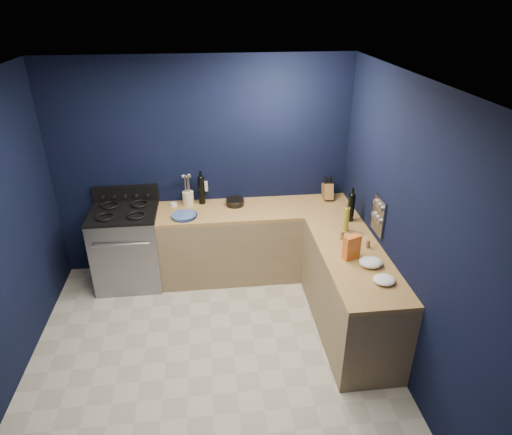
{
  "coord_description": "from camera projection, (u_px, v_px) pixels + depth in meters",
  "views": [
    {
      "loc": [
        0.07,
        -3.23,
        3.18
      ],
      "look_at": [
        0.55,
        1.0,
        1.0
      ],
      "focal_mm": 31.02,
      "sensor_mm": 36.0,
      "label": 1
    }
  ],
  "objects": [
    {
      "name": "cab_right",
      "position": [
        350.0,
        295.0,
        4.5
      ],
      "size": [
        0.63,
        1.67,
        0.86
      ],
      "primitive_type": "cube",
      "color": "#877250",
      "rests_on": "floor"
    },
    {
      "name": "wall_back",
      "position": [
        203.0,
        169.0,
        5.26
      ],
      "size": [
        3.5,
        0.02,
        2.6
      ],
      "primitive_type": "cube",
      "color": "black",
      "rests_on": "ground"
    },
    {
      "name": "cab_back",
      "position": [
        256.0,
        242.0,
        5.43
      ],
      "size": [
        2.3,
        0.63,
        0.86
      ],
      "primitive_type": "cube",
      "color": "#877250",
      "rests_on": "floor"
    },
    {
      "name": "top_right",
      "position": [
        355.0,
        257.0,
        4.29
      ],
      "size": [
        0.63,
        1.67,
        0.04
      ],
      "primitive_type": "cube",
      "color": "brown",
      "rests_on": "cab_right"
    },
    {
      "name": "oven_door",
      "position": [
        125.0,
        263.0,
        4.98
      ],
      "size": [
        0.59,
        0.02,
        0.42
      ],
      "primitive_type": "cube",
      "color": "black",
      "rests_on": "gas_range"
    },
    {
      "name": "backguard",
      "position": [
        126.0,
        193.0,
        5.25
      ],
      "size": [
        0.76,
        0.06,
        0.2
      ],
      "primitive_type": "cube",
      "color": "black",
      "rests_on": "gas_range"
    },
    {
      "name": "spice_jar_near",
      "position": [
        342.0,
        235.0,
        4.54
      ],
      "size": [
        0.05,
        0.05,
        0.09
      ],
      "primitive_type": "cylinder",
      "rotation": [
        0.0,
        0.0,
        0.28
      ],
      "color": "olive",
      "rests_on": "top_right"
    },
    {
      "name": "towel_end",
      "position": [
        384.0,
        280.0,
        3.87
      ],
      "size": [
        0.25,
        0.24,
        0.06
      ],
      "primitive_type": "ellipsoid",
      "rotation": [
        0.0,
        0.0,
        -0.4
      ],
      "color": "white",
      "rests_on": "top_right"
    },
    {
      "name": "ramekin",
      "position": [
        174.0,
        204.0,
        5.27
      ],
      "size": [
        0.1,
        0.1,
        0.03
      ],
      "primitive_type": "cylinder",
      "rotation": [
        0.0,
        0.0,
        -0.25
      ],
      "color": "white",
      "rests_on": "top_back"
    },
    {
      "name": "top_back",
      "position": [
        256.0,
        210.0,
        5.23
      ],
      "size": [
        2.3,
        0.63,
        0.04
      ],
      "primitive_type": "cube",
      "color": "brown",
      "rests_on": "cab_back"
    },
    {
      "name": "lemon_basket",
      "position": [
        235.0,
        202.0,
        5.27
      ],
      "size": [
        0.22,
        0.22,
        0.08
      ],
      "primitive_type": "cylinder",
      "rotation": [
        0.0,
        0.0,
        -0.02
      ],
      "color": "black",
      "rests_on": "top_back"
    },
    {
      "name": "wall_right",
      "position": [
        405.0,
        232.0,
        3.88
      ],
      "size": [
        0.02,
        3.5,
        2.6
      ],
      "primitive_type": "cube",
      "color": "black",
      "rests_on": "ground"
    },
    {
      "name": "wall_outlet",
      "position": [
        204.0,
        186.0,
        5.34
      ],
      "size": [
        0.09,
        0.02,
        0.13
      ],
      "primitive_type": "cube",
      "color": "white",
      "rests_on": "wall_back"
    },
    {
      "name": "ceiling",
      "position": [
        194.0,
        83.0,
        3.11
      ],
      "size": [
        3.5,
        3.5,
        0.02
      ],
      "primitive_type": "cube",
      "color": "silver",
      "rests_on": "ground"
    },
    {
      "name": "wall_front",
      "position": [
        208.0,
        425.0,
        2.15
      ],
      "size": [
        3.5,
        0.02,
        2.6
      ],
      "primitive_type": "cube",
      "color": "black",
      "rests_on": "ground"
    },
    {
      "name": "spice_panel",
      "position": [
        379.0,
        216.0,
        4.42
      ],
      "size": [
        0.02,
        0.28,
        0.38
      ],
      "primitive_type": "cube",
      "color": "gray",
      "rests_on": "wall_right"
    },
    {
      "name": "wine_bottle_right",
      "position": [
        351.0,
        208.0,
        4.87
      ],
      "size": [
        0.09,
        0.09,
        0.31
      ],
      "primitive_type": "cylinder",
      "rotation": [
        0.0,
        0.0,
        0.23
      ],
      "color": "black",
      "rests_on": "top_right"
    },
    {
      "name": "utensil_crock",
      "position": [
        188.0,
        198.0,
        5.27
      ],
      "size": [
        0.15,
        0.15,
        0.17
      ],
      "primitive_type": "cylinder",
      "rotation": [
        0.0,
        0.0,
        0.17
      ],
      "color": "beige",
      "rests_on": "top_back"
    },
    {
      "name": "crouton_bag",
      "position": [
        352.0,
        247.0,
        4.19
      ],
      "size": [
        0.18,
        0.13,
        0.24
      ],
      "primitive_type": "cube",
      "rotation": [
        0.0,
        0.0,
        0.39
      ],
      "color": "red",
      "rests_on": "top_right"
    },
    {
      "name": "knife_block",
      "position": [
        327.0,
        191.0,
        5.41
      ],
      "size": [
        0.11,
        0.23,
        0.24
      ],
      "primitive_type": "cube",
      "rotation": [
        -0.31,
        0.0,
        -0.03
      ],
      "color": "brown",
      "rests_on": "top_back"
    },
    {
      "name": "cooktop",
      "position": [
        123.0,
        213.0,
        5.04
      ],
      "size": [
        0.76,
        0.66,
        0.03
      ],
      "primitive_type": "cube",
      "color": "black",
      "rests_on": "gas_range"
    },
    {
      "name": "gas_range",
      "position": [
        128.0,
        248.0,
        5.25
      ],
      "size": [
        0.76,
        0.66,
        0.92
      ],
      "primitive_type": "cube",
      "color": "gray",
      "rests_on": "floor"
    },
    {
      "name": "floor",
      "position": [
        212.0,
        359.0,
        4.31
      ],
      "size": [
        3.5,
        3.5,
        0.02
      ],
      "primitive_type": "cube",
      "color": "#B5B19F",
      "rests_on": "ground"
    },
    {
      "name": "plate_stack",
      "position": [
        184.0,
        216.0,
        5.0
      ],
      "size": [
        0.32,
        0.32,
        0.04
      ],
      "primitive_type": "cylinder",
      "rotation": [
        0.0,
        0.0,
        -0.16
      ],
      "color": "#343C91",
      "rests_on": "top_back"
    },
    {
      "name": "spice_jar_far",
      "position": [
        368.0,
        244.0,
        4.4
      ],
      "size": [
        0.06,
        0.06,
        0.08
      ],
      "primitive_type": "cylinder",
      "rotation": [
        0.0,
        0.0,
        -0.41
      ],
      "color": "olive",
      "rests_on": "top_right"
    },
    {
      "name": "wine_bottle_back",
      "position": [
        202.0,
        191.0,
        5.27
      ],
      "size": [
        0.11,
        0.11,
        0.33
      ],
      "primitive_type": "cylinder",
      "rotation": [
        0.0,
        0.0,
        -0.42
      ],
      "color": "black",
      "rests_on": "top_back"
    },
    {
      "name": "oil_bottle",
      "position": [
        346.0,
        220.0,
        4.66
      ],
      "size": [
        0.07,
        0.07,
        0.27
      ],
      "primitive_type": "cylinder",
      "rotation": [
        0.0,
        0.0,
        0.19
      ],
      "color": "olive",
      "rests_on": "top_right"
    },
    {
      "name": "towel_front",
      "position": [
        371.0,
        262.0,
        4.11
      ],
      "size": [
        0.28,
        0.26,
        0.08
      ],
      "primitive_type": "ellipsoid",
      "rotation": [
        0.0,
        0.0,
        -0.42
      ],
      "color": "white",
      "rests_on": "top_right"
    }
  ]
}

